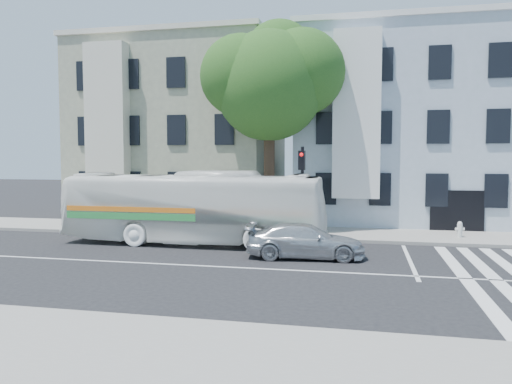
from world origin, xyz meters
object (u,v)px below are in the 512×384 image
(sedan, at_px, (305,241))
(traffic_signal, at_px, (302,180))
(fire_hydrant, at_px, (460,229))
(bus, at_px, (194,207))

(sedan, bearing_deg, traffic_signal, 3.59)
(traffic_signal, relative_size, fire_hydrant, 5.87)
(sedan, bearing_deg, bus, 62.80)
(bus, height_order, sedan, bus)
(fire_hydrant, bearing_deg, traffic_signal, -166.24)
(sedan, distance_m, traffic_signal, 4.41)
(bus, bearing_deg, sedan, -111.27)
(bus, distance_m, traffic_signal, 5.07)
(bus, distance_m, sedan, 5.72)
(bus, relative_size, fire_hydrant, 15.80)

